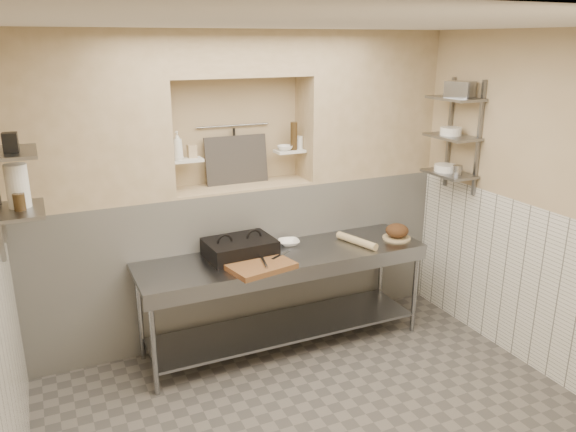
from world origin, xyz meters
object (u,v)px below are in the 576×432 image
panini_press (240,248)px  rolling_pin (357,241)px  bowl_alcove (285,148)px  bread_loaf (397,231)px  prep_table (285,281)px  mixing_bowl (289,243)px  jug_left (17,186)px  cutting_board (261,266)px  bottle_soap (177,146)px

panini_press → rolling_pin: panini_press is taller
bowl_alcove → bread_loaf: bearing=-35.3°
prep_table → mixing_bowl: (0.14, 0.20, 0.28)m
jug_left → mixing_bowl: bearing=7.6°
bowl_alcove → jug_left: bearing=-164.2°
cutting_board → jug_left: jug_left is taller
panini_press → bowl_alcove: bowl_alcove is taller
rolling_pin → bottle_soap: bearing=157.9°
panini_press → bottle_soap: size_ratio=2.43×
mixing_bowl → bowl_alcove: 0.90m
prep_table → bowl_alcove: size_ratio=17.87×
cutting_board → bread_loaf: (1.46, 0.15, 0.06)m
panini_press → cutting_board: 0.33m
jug_left → bottle_soap: bearing=26.8°
cutting_board → bread_loaf: bearing=5.8°
mixing_bowl → bottle_soap: size_ratio=0.78×
prep_table → jug_left: (-2.03, -0.09, 1.12)m
panini_press → bowl_alcove: 1.08m
bowl_alcove → jug_left: 2.38m
bottle_soap → bowl_alcove: bottle_soap is taller
prep_table → bottle_soap: bearing=144.1°
bread_loaf → bowl_alcove: bowl_alcove is taller
bottle_soap → jug_left: 1.42m
prep_table → bowl_alcove: bowl_alcove is taller
rolling_pin → bowl_alcove: bowl_alcove is taller
bread_loaf → bottle_soap: bearing=162.0°
prep_table → mixing_bowl: 0.37m
prep_table → rolling_pin: 0.77m
cutting_board → bread_loaf: bread_loaf is taller
bottle_soap → bowl_alcove: size_ratio=1.71×
panini_press → cutting_board: (0.06, -0.32, -0.06)m
mixing_bowl → bottle_soap: (-0.90, 0.35, 0.91)m
bread_loaf → bowl_alcove: bearing=144.7°
prep_table → jug_left: bearing=-177.6°
jug_left → cutting_board: bearing=-4.2°
cutting_board → rolling_pin: size_ratio=1.14×
cutting_board → bowl_alcove: bowl_alcove is taller
prep_table → cutting_board: bearing=-145.8°
bread_loaf → bowl_alcove: (-0.89, 0.63, 0.75)m
prep_table → bread_loaf: bearing=-3.3°
cutting_board → jug_left: size_ratio=1.74×
cutting_board → bowl_alcove: 1.26m
bottle_soap → jug_left: (-1.26, -0.64, -0.07)m
panini_press → jug_left: 1.84m
cutting_board → bottle_soap: bottle_soap is taller
panini_press → rolling_pin: size_ratio=1.32×
mixing_bowl → jug_left: jug_left is taller
rolling_pin → panini_press: bearing=171.8°
rolling_pin → jug_left: size_ratio=1.53×
cutting_board → rolling_pin: 1.04m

